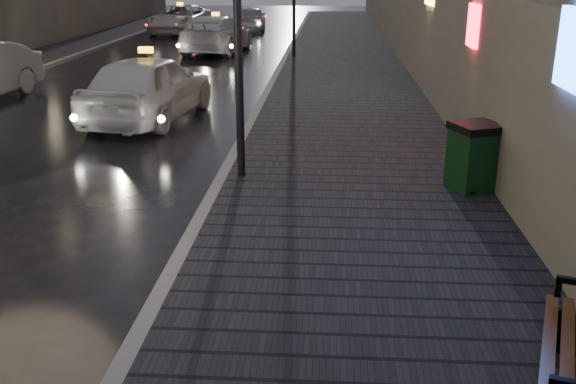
{
  "coord_description": "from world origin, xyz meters",
  "views": [
    {
      "loc": [
        3.4,
        -4.8,
        3.68
      ],
      "look_at": [
        2.87,
        3.18,
        0.85
      ],
      "focal_mm": 40.0,
      "sensor_mm": 36.0,
      "label": 1
    }
  ],
  "objects_px": {
    "trash_bin": "(474,156)",
    "taxi_near": "(148,87)",
    "taxi_mid": "(216,34)",
    "car_far": "(251,18)",
    "taxi_far": "(181,19)"
  },
  "relations": [
    {
      "from": "car_far",
      "to": "trash_bin",
      "type": "bearing_deg",
      "value": 98.85
    },
    {
      "from": "trash_bin",
      "to": "car_far",
      "type": "relative_size",
      "value": 0.26
    },
    {
      "from": "trash_bin",
      "to": "taxi_near",
      "type": "bearing_deg",
      "value": 121.02
    },
    {
      "from": "taxi_near",
      "to": "taxi_mid",
      "type": "distance_m",
      "value": 13.4
    },
    {
      "from": "trash_bin",
      "to": "taxi_near",
      "type": "xyz_separation_m",
      "value": [
        -6.92,
        5.25,
        0.12
      ]
    },
    {
      "from": "taxi_far",
      "to": "car_far",
      "type": "height_order",
      "value": "taxi_far"
    },
    {
      "from": "taxi_mid",
      "to": "car_far",
      "type": "relative_size",
      "value": 1.32
    },
    {
      "from": "car_far",
      "to": "taxi_mid",
      "type": "bearing_deg",
      "value": 83.14
    },
    {
      "from": "taxi_near",
      "to": "car_far",
      "type": "distance_m",
      "value": 23.67
    },
    {
      "from": "taxi_mid",
      "to": "taxi_far",
      "type": "height_order",
      "value": "taxi_mid"
    },
    {
      "from": "trash_bin",
      "to": "taxi_far",
      "type": "xyz_separation_m",
      "value": [
        -11.07,
        27.11,
        0.07
      ]
    },
    {
      "from": "taxi_mid",
      "to": "car_far",
      "type": "xyz_separation_m",
      "value": [
        0.3,
        10.28,
        -0.09
      ]
    },
    {
      "from": "taxi_mid",
      "to": "car_far",
      "type": "distance_m",
      "value": 10.29
    },
    {
      "from": "trash_bin",
      "to": "taxi_near",
      "type": "relative_size",
      "value": 0.23
    },
    {
      "from": "taxi_mid",
      "to": "car_far",
      "type": "height_order",
      "value": "taxi_mid"
    }
  ]
}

